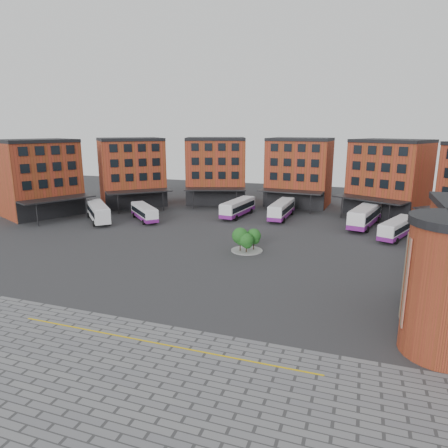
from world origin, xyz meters
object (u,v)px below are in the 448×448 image
(bus_c, at_px, (238,208))
(bus_d, at_px, (282,209))
(tree_island, at_px, (246,239))
(blue_car, at_px, (440,332))
(bus_e, at_px, (365,216))
(bus_b, at_px, (144,212))
(bus_f, at_px, (397,228))
(bus_a, at_px, (98,211))

(bus_c, height_order, bus_d, bus_d)
(tree_island, distance_m, blue_car, 27.74)
(bus_c, height_order, bus_e, bus_e)
(bus_e, relative_size, blue_car, 2.92)
(bus_b, height_order, bus_c, bus_c)
(tree_island, xyz_separation_m, bus_f, (20.14, 14.34, -0.26))
(tree_island, xyz_separation_m, bus_d, (0.55, 22.22, -0.11))
(tree_island, relative_size, bus_c, 0.38)
(tree_island, relative_size, bus_a, 0.44)
(bus_b, xyz_separation_m, bus_f, (43.24, 2.03, 0.05))
(bus_a, distance_m, bus_e, 47.45)
(tree_island, height_order, bus_d, tree_island)
(bus_c, distance_m, bus_e, 23.19)
(bus_c, relative_size, bus_e, 0.90)
(tree_island, relative_size, bus_d, 0.38)
(bus_d, xyz_separation_m, bus_f, (19.58, -7.88, -0.15))
(bus_c, xyz_separation_m, bus_f, (27.91, -6.97, -0.14))
(bus_c, distance_m, bus_d, 8.38)
(bus_c, bearing_deg, bus_e, 4.87)
(bus_e, bearing_deg, tree_island, -113.85)
(bus_b, relative_size, blue_car, 2.01)
(tree_island, bearing_deg, bus_b, 151.95)
(bus_f, bearing_deg, bus_a, -151.77)
(tree_island, bearing_deg, bus_d, 88.57)
(bus_a, distance_m, bus_b, 8.28)
(tree_island, height_order, bus_b, tree_island)
(bus_f, height_order, blue_car, bus_f)
(bus_d, height_order, blue_car, bus_d)
(tree_island, relative_size, bus_e, 0.34)
(bus_a, bearing_deg, tree_island, -60.17)
(bus_b, distance_m, bus_e, 39.36)
(bus_e, bearing_deg, blue_car, -68.22)
(bus_b, height_order, blue_car, bus_b)
(bus_b, relative_size, bus_c, 0.77)
(bus_c, height_order, blue_car, bus_c)
(tree_island, height_order, bus_c, tree_island)
(bus_b, height_order, bus_d, bus_d)
(tree_island, xyz_separation_m, bus_c, (-7.78, 21.31, -0.12))
(bus_c, bearing_deg, tree_island, -63.01)
(bus_d, distance_m, bus_f, 21.11)
(bus_f, relative_size, blue_car, 2.38)
(bus_a, distance_m, bus_f, 51.04)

